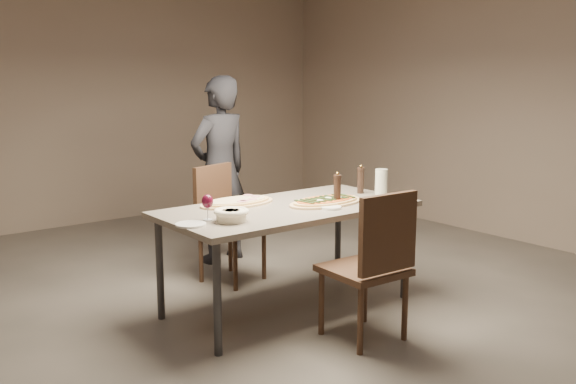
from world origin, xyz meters
TOP-DOWN VIEW (x-y plane):
  - room at (0.00, 0.00)m, footprint 7.00×7.00m
  - dining_table at (0.00, 0.00)m, footprint 1.80×0.90m
  - zucchini_pizza at (0.27, -0.10)m, footprint 0.61×0.34m
  - ham_pizza at (-0.24, 0.27)m, footprint 0.58×0.32m
  - bread_basket at (-0.58, -0.16)m, footprint 0.22×0.22m
  - oil_dish at (0.17, -0.25)m, footprint 0.15×0.15m
  - pepper_mill_left at (0.33, -0.15)m, footprint 0.06×0.06m
  - pepper_mill_right at (0.74, 0.04)m, footprint 0.06×0.06m
  - carafe at (0.83, -0.10)m, footprint 0.10×0.10m
  - wine_glass at (-0.67, -0.04)m, footprint 0.07×0.07m
  - side_plate at (-0.83, -0.09)m, footprint 0.19×0.19m
  - chair_near at (0.05, -0.80)m, footprint 0.48×0.48m
  - chair_far at (0.00, 0.85)m, footprint 0.55×0.55m
  - diner at (0.26, 1.32)m, footprint 0.65×0.47m

SIDE VIEW (x-z plane):
  - chair_far at x=0.00m, z-range 0.06..0.99m
  - chair_near at x=0.05m, z-range 0.06..1.03m
  - dining_table at x=0.00m, z-range 0.32..1.07m
  - side_plate at x=-0.83m, z-range 0.75..0.76m
  - oil_dish at x=0.17m, z-range 0.75..0.77m
  - ham_pizza at x=-0.24m, z-range 0.75..0.78m
  - zucchini_pizza at x=0.27m, z-range 0.74..0.79m
  - bread_basket at x=-0.58m, z-range 0.76..0.84m
  - diner at x=0.26m, z-range 0.00..1.65m
  - carafe at x=0.83m, z-range 0.75..0.95m
  - pepper_mill_right at x=0.74m, z-range 0.74..0.97m
  - pepper_mill_left at x=0.33m, z-range 0.74..0.97m
  - wine_glass at x=-0.67m, z-range 0.78..0.95m
  - room at x=0.00m, z-range -2.10..4.90m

